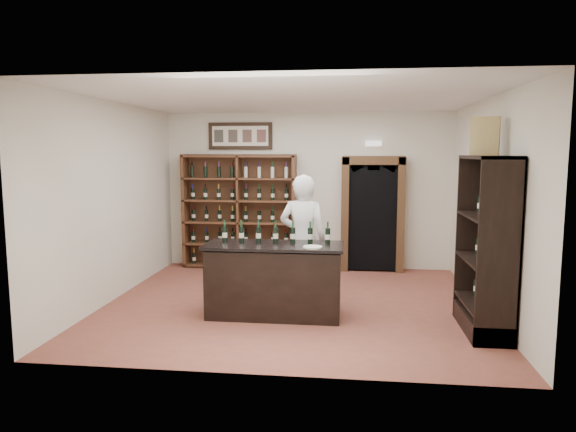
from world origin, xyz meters
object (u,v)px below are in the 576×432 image
object	(u,v)px
side_cabinet	(487,272)
counter_bottle_0	(225,234)
shopkeeper	(303,240)
wine_crate	(485,136)
wine_shelf	(240,211)
tasting_counter	(274,280)

from	to	relation	value
side_cabinet	counter_bottle_0	bearing A→B (deg)	172.65
shopkeeper	counter_bottle_0	bearing A→B (deg)	32.25
side_cabinet	wine_crate	world-z (taller)	wine_crate
wine_shelf	side_cabinet	xyz separation A→B (m)	(3.82, -3.23, -0.35)
wine_crate	wine_shelf	bearing A→B (deg)	162.42
shopkeeper	wine_crate	world-z (taller)	wine_crate
shopkeeper	wine_crate	distance (m)	2.85
side_cabinet	wine_crate	bearing A→B (deg)	99.43
tasting_counter	shopkeeper	bearing A→B (deg)	61.01
wine_shelf	wine_crate	xyz separation A→B (m)	(3.78, -2.99, 1.34)
wine_shelf	shopkeeper	xyz separation A→B (m)	(1.44, -2.32, -0.14)
wine_shelf	wine_crate	distance (m)	5.00
wine_crate	side_cabinet	bearing A→B (deg)	-59.86
shopkeeper	wine_crate	xyz separation A→B (m)	(2.34, -0.67, 1.48)
counter_bottle_0	shopkeeper	bearing A→B (deg)	23.98
shopkeeper	wine_crate	size ratio (longest dim) A/B	4.00
side_cabinet	wine_crate	size ratio (longest dim) A/B	4.58
wine_shelf	counter_bottle_0	size ratio (longest dim) A/B	7.33
wine_shelf	shopkeeper	distance (m)	2.73
counter_bottle_0	shopkeeper	size ratio (longest dim) A/B	0.16
side_cabinet	shopkeeper	xyz separation A→B (m)	(-2.38, 0.92, 0.21)
tasting_counter	wine_crate	distance (m)	3.32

